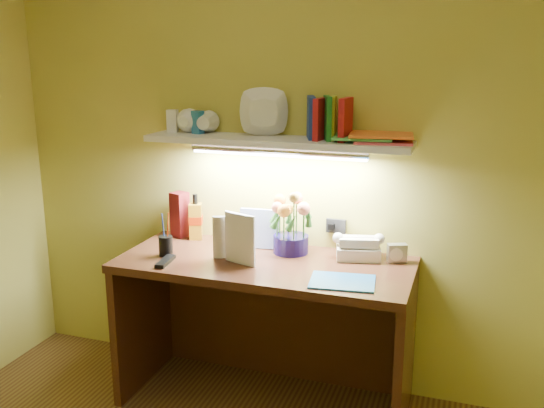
# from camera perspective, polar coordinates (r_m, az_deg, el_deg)

# --- Properties ---
(desk) EXTENTS (1.40, 0.60, 0.75)m
(desk) POSITION_cam_1_polar(r_m,az_deg,el_deg) (3.04, -0.70, -12.06)
(desk) COLOR #38190F
(desk) RESTS_ON ground
(flower_bouquet) EXTENTS (0.23, 0.23, 0.31)m
(flower_bouquet) POSITION_cam_1_polar(r_m,az_deg,el_deg) (2.97, 1.80, -1.76)
(flower_bouquet) COLOR #0F0939
(flower_bouquet) RESTS_ON desk
(telephone) EXTENTS (0.24, 0.20, 0.12)m
(telephone) POSITION_cam_1_polar(r_m,az_deg,el_deg) (2.94, 8.13, -3.91)
(telephone) COLOR #F0E6C8
(telephone) RESTS_ON desk
(desk_clock) EXTENTS (0.10, 0.07, 0.09)m
(desk_clock) POSITION_cam_1_polar(r_m,az_deg,el_deg) (2.93, 11.68, -4.54)
(desk_clock) COLOR #B0B1B5
(desk_clock) RESTS_ON desk
(whisky_bottle) EXTENTS (0.08, 0.08, 0.24)m
(whisky_bottle) POSITION_cam_1_polar(r_m,az_deg,el_deg) (3.22, -7.19, -1.19)
(whisky_bottle) COLOR #B97F14
(whisky_bottle) RESTS_ON desk
(whisky_box) EXTENTS (0.10, 0.10, 0.24)m
(whisky_box) POSITION_cam_1_polar(r_m,az_deg,el_deg) (3.28, -8.66, -0.98)
(whisky_box) COLOR #5C1114
(whisky_box) RESTS_ON desk
(pen_cup) EXTENTS (0.09, 0.09, 0.16)m
(pen_cup) POSITION_cam_1_polar(r_m,az_deg,el_deg) (2.99, -10.00, -3.28)
(pen_cup) COLOR black
(pen_cup) RESTS_ON desk
(art_card) EXTENTS (0.20, 0.06, 0.20)m
(art_card) POSITION_cam_1_polar(r_m,az_deg,el_deg) (3.06, -1.21, -2.32)
(art_card) COLOR silver
(art_card) RESTS_ON desk
(tv_remote) EXTENTS (0.06, 0.16, 0.02)m
(tv_remote) POSITION_cam_1_polar(r_m,az_deg,el_deg) (2.91, -10.00, -5.32)
(tv_remote) COLOR black
(tv_remote) RESTS_ON desk
(blue_folder) EXTENTS (0.30, 0.24, 0.01)m
(blue_folder) POSITION_cam_1_polar(r_m,az_deg,el_deg) (2.65, 6.65, -7.27)
(blue_folder) COLOR #226CAE
(blue_folder) RESTS_ON desk
(desk_book_a) EXTENTS (0.15, 0.08, 0.21)m
(desk_book_a) POSITION_cam_1_polar(r_m,az_deg,el_deg) (2.90, -5.60, -3.17)
(desk_book_a) COLOR beige
(desk_book_a) RESTS_ON desk
(desk_book_b) EXTENTS (0.17, 0.08, 0.24)m
(desk_book_b) POSITION_cam_1_polar(r_m,az_deg,el_deg) (2.88, -4.42, -2.95)
(desk_book_b) COLOR white
(desk_book_b) RESTS_ON desk
(wall_shelf) EXTENTS (1.30, 0.30, 0.23)m
(wall_shelf) POSITION_cam_1_polar(r_m,az_deg,el_deg) (2.92, 0.47, 6.70)
(wall_shelf) COLOR white
(wall_shelf) RESTS_ON ground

